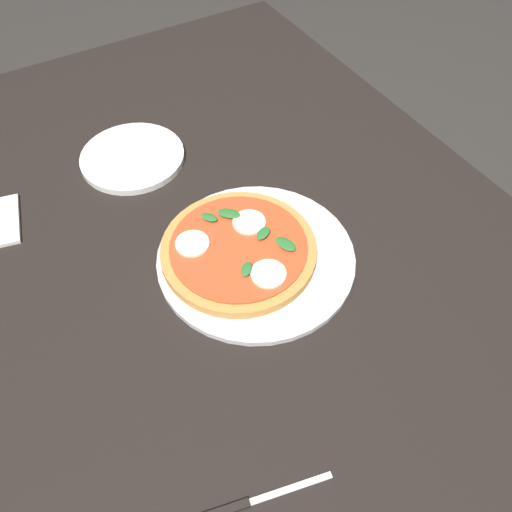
{
  "coord_description": "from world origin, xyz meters",
  "views": [
    {
      "loc": [
        0.59,
        -0.27,
        1.47
      ],
      "look_at": [
        0.08,
        0.02,
        0.73
      ],
      "focal_mm": 36.59,
      "sensor_mm": 36.0,
      "label": 1
    }
  ],
  "objects_px": {
    "serving_tray": "(256,257)",
    "pizza": "(240,249)",
    "dining_table": "(226,262)",
    "plate_white": "(133,157)",
    "knife": "(250,502)"
  },
  "relations": [
    {
      "from": "dining_table",
      "to": "plate_white",
      "type": "bearing_deg",
      "value": -167.32
    },
    {
      "from": "serving_tray",
      "to": "knife",
      "type": "height_order",
      "value": "serving_tray"
    },
    {
      "from": "plate_white",
      "to": "knife",
      "type": "xyz_separation_m",
      "value": [
        0.72,
        -0.13,
        -0.0
      ]
    },
    {
      "from": "pizza",
      "to": "knife",
      "type": "height_order",
      "value": "pizza"
    },
    {
      "from": "serving_tray",
      "to": "knife",
      "type": "xyz_separation_m",
      "value": [
        0.35,
        -0.22,
        -0.0
      ]
    },
    {
      "from": "pizza",
      "to": "plate_white",
      "type": "distance_m",
      "value": 0.36
    },
    {
      "from": "serving_tray",
      "to": "plate_white",
      "type": "bearing_deg",
      "value": -166.38
    },
    {
      "from": "dining_table",
      "to": "plate_white",
      "type": "relative_size",
      "value": 6.97
    },
    {
      "from": "serving_tray",
      "to": "plate_white",
      "type": "relative_size",
      "value": 1.62
    },
    {
      "from": "knife",
      "to": "dining_table",
      "type": "bearing_deg",
      "value": 156.05
    },
    {
      "from": "knife",
      "to": "plate_white",
      "type": "bearing_deg",
      "value": 170.09
    },
    {
      "from": "serving_tray",
      "to": "pizza",
      "type": "xyz_separation_m",
      "value": [
        -0.02,
        -0.02,
        0.02
      ]
    },
    {
      "from": "pizza",
      "to": "knife",
      "type": "bearing_deg",
      "value": -27.65
    },
    {
      "from": "plate_white",
      "to": "serving_tray",
      "type": "bearing_deg",
      "value": 13.62
    },
    {
      "from": "dining_table",
      "to": "plate_white",
      "type": "distance_m",
      "value": 0.31
    }
  ]
}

